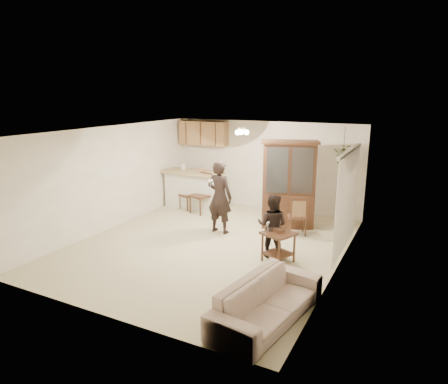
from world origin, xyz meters
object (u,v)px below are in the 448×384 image
at_px(china_hutch, 288,185).
at_px(chair_bar, 188,200).
at_px(sofa, 268,297).
at_px(chair_hutch_left, 201,202).
at_px(adult, 220,196).
at_px(chair_hutch_right, 297,223).
at_px(child, 272,225).
at_px(side_table, 278,246).

xyz_separation_m(china_hutch, chair_bar, (-3.04, 0.21, -0.80)).
distance_m(sofa, china_hutch, 4.40).
relative_size(china_hutch, chair_hutch_left, 1.93).
relative_size(adult, chair_hutch_right, 1.90).
bearing_deg(china_hutch, chair_hutch_left, 157.91).
distance_m(chair_bar, chair_hutch_left, 0.57).
height_order(chair_bar, chair_hutch_right, chair_hutch_right).
height_order(sofa, chair_hutch_left, chair_hutch_left).
bearing_deg(adult, chair_hutch_right, -153.97).
bearing_deg(child, chair_hutch_right, -96.67).
relative_size(sofa, china_hutch, 0.87).
height_order(chair_bar, chair_hutch_left, chair_hutch_left).
relative_size(sofa, chair_hutch_right, 1.97).
height_order(child, chair_hutch_right, child).
distance_m(sofa, chair_hutch_right, 3.85).
bearing_deg(side_table, adult, 151.45).
xyz_separation_m(chair_hutch_left, chair_hutch_right, (2.89, -0.44, -0.05)).
bearing_deg(side_table, china_hutch, 103.71).
distance_m(sofa, side_table, 2.15).
distance_m(adult, china_hutch, 1.74).
bearing_deg(china_hutch, chair_hutch_right, -69.75).
bearing_deg(chair_hutch_right, adult, -3.02).
xyz_separation_m(child, side_table, (0.21, -0.20, -0.36)).
distance_m(child, chair_bar, 4.00).
xyz_separation_m(chair_bar, chair_hutch_right, (3.42, -0.64, 0.01)).
height_order(sofa, chair_hutch_right, chair_hutch_right).
relative_size(adult, china_hutch, 0.84).
bearing_deg(china_hutch, chair_bar, 154.22).
relative_size(child, china_hutch, 0.63).
height_order(china_hutch, side_table, china_hutch).
bearing_deg(chair_hutch_right, sofa, 74.72).
height_order(sofa, adult, adult).
relative_size(chair_bar, chair_hutch_left, 0.83).
distance_m(child, side_table, 0.46).
bearing_deg(chair_hutch_left, child, -18.04).
xyz_separation_m(sofa, adult, (-2.40, 3.07, 0.53)).
xyz_separation_m(adult, chair_bar, (-1.73, 1.35, -0.64)).
bearing_deg(adult, child, 157.01).
relative_size(side_table, chair_hutch_left, 0.65).
distance_m(chair_bar, chair_hutch_right, 3.48).
relative_size(adult, chair_bar, 1.94).
bearing_deg(adult, sofa, 131.21).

